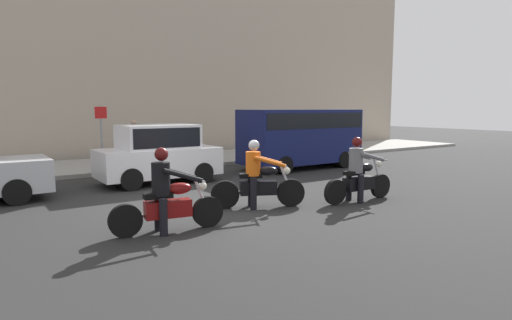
# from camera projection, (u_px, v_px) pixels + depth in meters

# --- Properties ---
(ground_plane) EXTENTS (80.00, 80.00, 0.00)m
(ground_plane) POSITION_uv_depth(u_px,v_px,m) (206.00, 204.00, 10.54)
(ground_plane) COLOR #272727
(sidewalk_slab) EXTENTS (40.00, 4.40, 0.14)m
(sidewalk_slab) POSITION_uv_depth(u_px,v_px,m) (111.00, 165.00, 17.11)
(sidewalk_slab) COLOR #99968E
(sidewalk_slab) RESTS_ON ground_plane
(building_facade) EXTENTS (40.00, 1.40, 11.41)m
(building_facade) POSITION_uv_depth(u_px,v_px,m) (84.00, 30.00, 19.22)
(building_facade) COLOR #B7A893
(building_facade) RESTS_ON ground_plane
(motorcycle_with_rider_gray) EXTENTS (2.19, 0.70, 1.61)m
(motorcycle_with_rider_gray) POSITION_uv_depth(u_px,v_px,m) (359.00, 175.00, 10.81)
(motorcycle_with_rider_gray) COLOR black
(motorcycle_with_rider_gray) RESTS_ON ground_plane
(motorcycle_with_rider_black_leather) EXTENTS (2.17, 0.73, 1.60)m
(motorcycle_with_rider_black_leather) POSITION_uv_depth(u_px,v_px,m) (167.00, 198.00, 8.11)
(motorcycle_with_rider_black_leather) COLOR black
(motorcycle_with_rider_black_leather) RESTS_ON ground_plane
(motorcycle_with_rider_orange_stripe) EXTENTS (2.04, 1.11, 1.59)m
(motorcycle_with_rider_orange_stripe) POSITION_uv_depth(u_px,v_px,m) (258.00, 180.00, 10.11)
(motorcycle_with_rider_orange_stripe) COLOR black
(motorcycle_with_rider_orange_stripe) RESTS_ON ground_plane
(parked_hatchback_white) EXTENTS (3.62, 1.76, 1.80)m
(parked_hatchback_white) POSITION_uv_depth(u_px,v_px,m) (158.00, 153.00, 13.39)
(parked_hatchback_white) COLOR silver
(parked_hatchback_white) RESTS_ON ground_plane
(parked_van_navy) EXTENTS (4.70, 1.96, 2.24)m
(parked_van_navy) POSITION_uv_depth(u_px,v_px,m) (301.00, 134.00, 16.65)
(parked_van_navy) COLOR #11194C
(parked_van_navy) RESTS_ON ground_plane
(street_sign_post) EXTENTS (0.44, 0.08, 2.24)m
(street_sign_post) POSITION_uv_depth(u_px,v_px,m) (101.00, 129.00, 16.49)
(street_sign_post) COLOR gray
(street_sign_post) RESTS_ON sidewalk_slab
(pedestrian_bystander) EXTENTS (0.34, 0.34, 1.69)m
(pedestrian_bystander) POSITION_uv_depth(u_px,v_px,m) (134.00, 137.00, 17.58)
(pedestrian_bystander) COLOR black
(pedestrian_bystander) RESTS_ON sidewalk_slab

